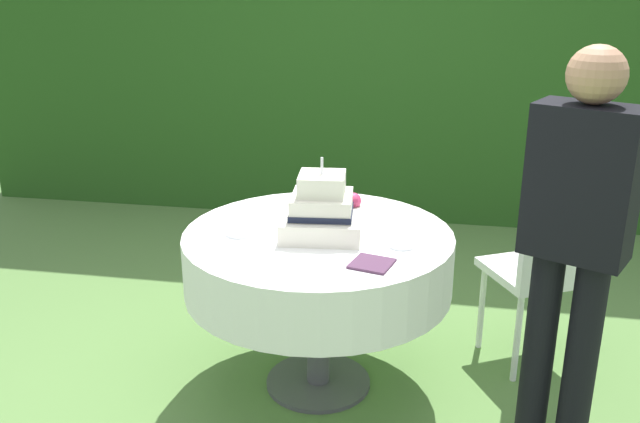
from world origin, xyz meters
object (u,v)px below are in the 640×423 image
(standing_person, at_px, (575,235))
(serving_plate_left, at_px, (401,245))
(wedding_cake, at_px, (323,211))
(serving_plate_far, at_px, (318,204))
(serving_plate_near, at_px, (239,233))
(napkin_stack, at_px, (372,264))
(cake_table, at_px, (318,261))
(garden_chair, at_px, (544,264))

(standing_person, bearing_deg, serving_plate_left, 161.95)
(wedding_cake, height_order, serving_plate_far, wedding_cake)
(serving_plate_near, bearing_deg, napkin_stack, -20.38)
(cake_table, relative_size, napkin_stack, 7.76)
(napkin_stack, height_order, standing_person, standing_person)
(wedding_cake, relative_size, serving_plate_near, 3.07)
(wedding_cake, xyz_separation_m, serving_plate_far, (-0.09, 0.37, -0.10))
(cake_table, relative_size, wedding_cake, 3.20)
(serving_plate_near, relative_size, serving_plate_far, 1.14)
(standing_person, bearing_deg, napkin_stack, -179.54)
(serving_plate_far, relative_size, garden_chair, 0.12)
(serving_plate_near, distance_m, garden_chair, 1.41)
(cake_table, bearing_deg, wedding_cake, -21.09)
(serving_plate_far, xyz_separation_m, serving_plate_left, (0.43, -0.45, 0.00))
(napkin_stack, bearing_deg, serving_plate_near, 159.62)
(cake_table, distance_m, serving_plate_left, 0.40)
(serving_plate_far, bearing_deg, garden_chair, -1.40)
(napkin_stack, distance_m, standing_person, 0.75)
(cake_table, bearing_deg, standing_person, -16.50)
(cake_table, height_order, garden_chair, garden_chair)
(cake_table, bearing_deg, garden_chair, 18.48)
(garden_chair, bearing_deg, cake_table, -161.52)
(serving_plate_near, xyz_separation_m, serving_plate_far, (0.26, 0.44, 0.00))
(garden_chair, bearing_deg, napkin_stack, -139.28)
(serving_plate_near, bearing_deg, cake_table, 13.66)
(serving_plate_left, height_order, napkin_stack, serving_plate_left)
(garden_chair, bearing_deg, serving_plate_left, -146.42)
(serving_plate_far, bearing_deg, standing_person, -31.78)
(serving_plate_near, height_order, serving_plate_left, same)
(wedding_cake, distance_m, serving_plate_far, 0.39)
(wedding_cake, bearing_deg, standing_person, -16.40)
(napkin_stack, distance_m, garden_chair, 1.00)
(serving_plate_far, distance_m, serving_plate_left, 0.62)
(cake_table, relative_size, serving_plate_far, 11.25)
(cake_table, height_order, napkin_stack, napkin_stack)
(serving_plate_left, bearing_deg, standing_person, -18.05)
(serving_plate_far, xyz_separation_m, napkin_stack, (0.33, -0.66, -0.00))
(wedding_cake, bearing_deg, serving_plate_left, -13.30)
(garden_chair, bearing_deg, serving_plate_near, -162.69)
(serving_plate_far, relative_size, napkin_stack, 0.69)
(cake_table, bearing_deg, serving_plate_far, 100.13)
(cake_table, distance_m, standing_person, 1.08)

